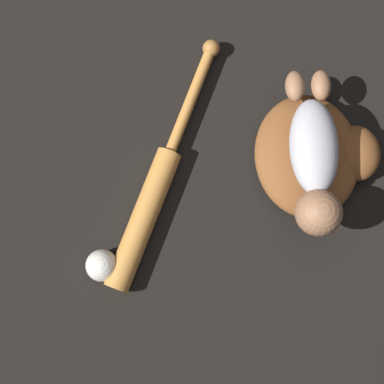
% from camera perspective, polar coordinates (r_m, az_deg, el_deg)
% --- Properties ---
extents(ground_plane, '(6.00, 6.00, 0.00)m').
position_cam_1_polar(ground_plane, '(1.51, 7.79, 4.56)').
color(ground_plane, black).
extents(baseball_glove, '(0.30, 0.30, 0.08)m').
position_cam_1_polar(baseball_glove, '(1.47, 10.90, 3.21)').
color(baseball_glove, brown).
rests_on(baseball_glove, ground).
extents(baby_figure, '(0.37, 0.13, 0.10)m').
position_cam_1_polar(baby_figure, '(1.38, 10.86, 2.65)').
color(baby_figure, '#B2B2B7').
rests_on(baby_figure, baseball_glove).
extents(baseball_bat, '(0.56, 0.33, 0.06)m').
position_cam_1_polar(baseball_bat, '(1.44, -3.44, -0.13)').
color(baseball_bat, '#C6843D').
rests_on(baseball_bat, ground).
extents(baseball, '(0.07, 0.07, 0.07)m').
position_cam_1_polar(baseball, '(1.43, -8.03, -6.48)').
color(baseball, silver).
rests_on(baseball, ground).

